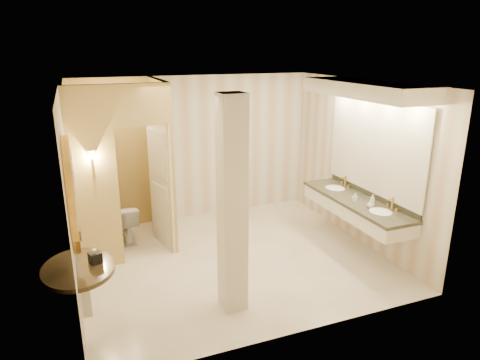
# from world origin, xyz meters

# --- Properties ---
(floor) EXTENTS (4.50, 4.50, 0.00)m
(floor) POSITION_xyz_m (0.00, 0.00, 0.00)
(floor) COLOR white
(floor) RESTS_ON ground
(ceiling) EXTENTS (4.50, 4.50, 0.00)m
(ceiling) POSITION_xyz_m (0.00, 0.00, 2.70)
(ceiling) COLOR white
(ceiling) RESTS_ON wall_back
(wall_back) EXTENTS (4.50, 0.02, 2.70)m
(wall_back) POSITION_xyz_m (0.00, 2.00, 1.35)
(wall_back) COLOR beige
(wall_back) RESTS_ON floor
(wall_front) EXTENTS (4.50, 0.02, 2.70)m
(wall_front) POSITION_xyz_m (0.00, -2.00, 1.35)
(wall_front) COLOR beige
(wall_front) RESTS_ON floor
(wall_left) EXTENTS (0.02, 4.00, 2.70)m
(wall_left) POSITION_xyz_m (-2.25, 0.00, 1.35)
(wall_left) COLOR beige
(wall_left) RESTS_ON floor
(wall_right) EXTENTS (0.02, 4.00, 2.70)m
(wall_right) POSITION_xyz_m (2.25, 0.00, 1.35)
(wall_right) COLOR beige
(wall_right) RESTS_ON floor
(toilet_closet) EXTENTS (1.50, 1.55, 2.70)m
(toilet_closet) POSITION_xyz_m (-1.12, 0.97, 1.39)
(toilet_closet) COLOR tan
(toilet_closet) RESTS_ON floor
(wall_sconce) EXTENTS (0.14, 0.14, 0.42)m
(wall_sconce) POSITION_xyz_m (-1.93, 0.43, 1.73)
(wall_sconce) COLOR #B8903B
(wall_sconce) RESTS_ON toilet_closet
(vanity) EXTENTS (0.75, 2.40, 2.09)m
(vanity) POSITION_xyz_m (1.98, -0.40, 1.63)
(vanity) COLOR silver
(vanity) RESTS_ON floor
(console_shelf) EXTENTS (0.97, 0.97, 1.94)m
(console_shelf) POSITION_xyz_m (-2.21, -1.14, 1.34)
(console_shelf) COLOR black
(console_shelf) RESTS_ON floor
(pillar) EXTENTS (0.30, 0.30, 2.70)m
(pillar) POSITION_xyz_m (-0.45, -1.20, 1.35)
(pillar) COLOR silver
(pillar) RESTS_ON floor
(tissue_box) EXTENTS (0.16, 0.16, 0.12)m
(tissue_box) POSITION_xyz_m (-2.05, -1.12, 0.94)
(tissue_box) COLOR black
(tissue_box) RESTS_ON console_shelf
(toilet) EXTENTS (0.42, 0.68, 0.66)m
(toilet) POSITION_xyz_m (-1.48, 1.25, 0.33)
(toilet) COLOR white
(toilet) RESTS_ON floor
(soap_bottle_a) EXTENTS (0.08, 0.08, 0.14)m
(soap_bottle_a) POSITION_xyz_m (1.84, -0.51, 0.94)
(soap_bottle_a) COLOR beige
(soap_bottle_a) RESTS_ON vanity
(soap_bottle_b) EXTENTS (0.10, 0.10, 0.11)m
(soap_bottle_b) POSITION_xyz_m (1.90, -0.80, 0.93)
(soap_bottle_b) COLOR silver
(soap_bottle_b) RESTS_ON vanity
(soap_bottle_c) EXTENTS (0.09, 0.09, 0.19)m
(soap_bottle_c) POSITION_xyz_m (1.98, -0.76, 0.97)
(soap_bottle_c) COLOR #C6B28C
(soap_bottle_c) RESTS_ON vanity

